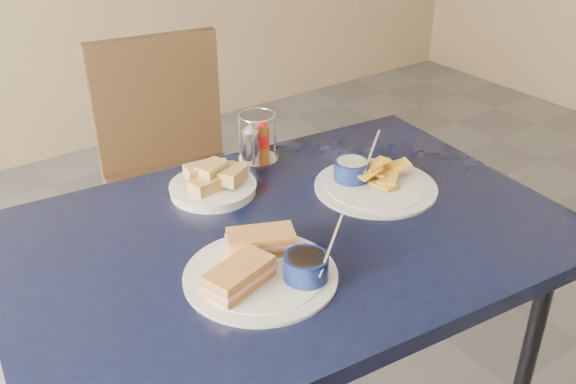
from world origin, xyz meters
TOP-DOWN VIEW (x-y plane):
  - dining_table at (0.03, 0.22)m, footprint 1.33×0.96m
  - chair_far at (0.15, 1.11)m, footprint 0.51×0.50m
  - sandwich_plate at (-0.10, 0.11)m, footprint 0.32×0.31m
  - plantain_plate at (0.32, 0.27)m, footprint 0.31×0.31m
  - bread_basket at (-0.01, 0.47)m, footprint 0.21×0.21m
  - condiment_caddy at (0.17, 0.56)m, footprint 0.11×0.11m

SIDE VIEW (x-z plane):
  - chair_far at x=0.15m, z-range 0.07..1.01m
  - dining_table at x=0.03m, z-range 0.31..1.06m
  - plantain_plate at x=0.32m, z-range 0.71..0.83m
  - sandwich_plate at x=-0.10m, z-range 0.71..0.83m
  - bread_basket at x=-0.01m, z-range 0.74..0.82m
  - condiment_caddy at x=0.17m, z-range 0.74..0.87m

